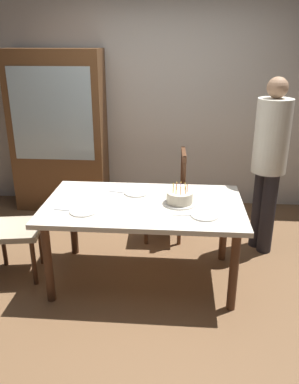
% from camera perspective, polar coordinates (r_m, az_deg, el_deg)
% --- Properties ---
extents(ground, '(6.40, 6.40, 0.00)m').
position_cam_1_polar(ground, '(3.59, -0.81, -12.31)').
color(ground, brown).
extents(back_wall, '(6.40, 0.10, 2.60)m').
position_cam_1_polar(back_wall, '(4.88, 1.17, 13.24)').
color(back_wall, beige).
rests_on(back_wall, ground).
extents(dining_table, '(1.65, 0.96, 0.72)m').
position_cam_1_polar(dining_table, '(3.28, -0.87, -2.96)').
color(dining_table, silver).
rests_on(dining_table, ground).
extents(birthday_cake, '(0.28, 0.28, 0.17)m').
position_cam_1_polar(birthday_cake, '(3.22, 4.42, -0.91)').
color(birthday_cake, silver).
rests_on(birthday_cake, dining_table).
extents(plate_near_celebrant, '(0.22, 0.22, 0.01)m').
position_cam_1_polar(plate_near_celebrant, '(3.12, -9.59, -2.78)').
color(plate_near_celebrant, white).
rests_on(plate_near_celebrant, dining_table).
extents(plate_far_side, '(0.22, 0.22, 0.01)m').
position_cam_1_polar(plate_far_side, '(3.45, -1.91, -0.09)').
color(plate_far_side, white).
rests_on(plate_far_side, dining_table).
extents(plate_near_guest, '(0.22, 0.22, 0.01)m').
position_cam_1_polar(plate_near_guest, '(3.04, 8.08, -3.37)').
color(plate_near_guest, white).
rests_on(plate_near_guest, dining_table).
extents(fork_near_celebrant, '(0.18, 0.04, 0.01)m').
position_cam_1_polar(fork_near_celebrant, '(3.18, -12.31, -2.58)').
color(fork_near_celebrant, silver).
rests_on(fork_near_celebrant, dining_table).
extents(fork_far_side, '(0.18, 0.05, 0.01)m').
position_cam_1_polar(fork_far_side, '(3.48, -4.51, 0.01)').
color(fork_far_side, silver).
rests_on(fork_far_side, dining_table).
extents(fork_near_guest, '(0.18, 0.03, 0.01)m').
position_cam_1_polar(fork_near_guest, '(3.04, 5.05, -3.32)').
color(fork_near_guest, silver).
rests_on(fork_near_guest, dining_table).
extents(chair_spindle_back, '(0.46, 0.46, 0.95)m').
position_cam_1_polar(chair_spindle_back, '(4.07, 2.44, -0.73)').
color(chair_spindle_back, '#56331E').
rests_on(chair_spindle_back, ground).
extents(chair_upholstered, '(0.51, 0.51, 0.95)m').
position_cam_1_polar(chair_upholstered, '(3.59, -20.61, -4.01)').
color(chair_upholstered, tan).
rests_on(chair_upholstered, ground).
extents(person_guest, '(0.32, 0.32, 1.69)m').
position_cam_1_polar(person_guest, '(3.84, 17.12, 4.93)').
color(person_guest, '#262328').
rests_on(person_guest, ground).
extents(china_cabinet, '(1.10, 0.45, 1.90)m').
position_cam_1_polar(china_cabinet, '(4.87, -13.06, 8.52)').
color(china_cabinet, brown).
rests_on(china_cabinet, ground).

